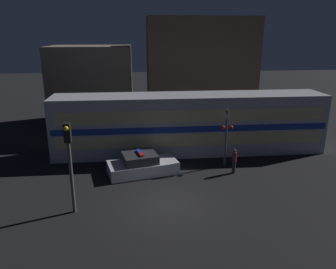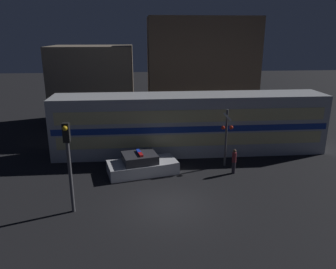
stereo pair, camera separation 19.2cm
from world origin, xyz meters
TOP-DOWN VIEW (x-y plane):
  - ground_plane at (0.00, 0.00)m, footprint 120.00×120.00m
  - train at (2.26, 7.70)m, footprint 19.16×2.97m
  - police_car at (-1.25, 4.10)m, footprint 4.53×2.81m
  - pedestrian at (4.38, 3.55)m, footprint 0.26×0.26m
  - crossing_signal_near at (4.15, 4.76)m, footprint 0.77×0.33m
  - traffic_light_corner at (-4.64, -0.23)m, footprint 0.30×0.46m
  - building_left at (-5.60, 16.80)m, footprint 7.43×5.74m
  - building_center at (4.36, 15.30)m, footprint 9.56×5.17m

SIDE VIEW (x-z plane):
  - ground_plane at x=0.00m, z-range 0.00..0.00m
  - police_car at x=-1.25m, z-range -0.17..1.22m
  - pedestrian at x=4.38m, z-range 0.02..1.59m
  - train at x=2.26m, z-range 0.00..4.21m
  - crossing_signal_near at x=4.15m, z-range 0.24..4.01m
  - traffic_light_corner at x=-4.64m, z-range 0.65..5.12m
  - building_left at x=-5.60m, z-range 0.00..7.23m
  - building_center at x=4.36m, z-range 0.00..9.69m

